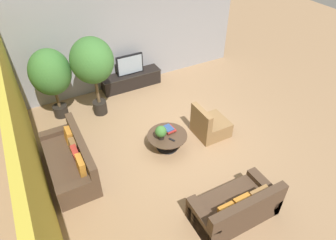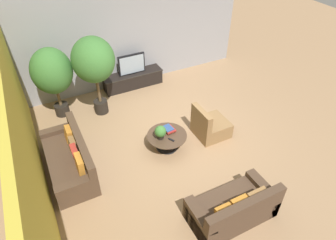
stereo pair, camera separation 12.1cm
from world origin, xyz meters
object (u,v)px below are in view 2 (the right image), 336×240
couch_near_entry (233,209)px  potted_palm_corner (93,62)px  couch_by_wall (70,160)px  television (132,64)px  potted_palm_tall (52,72)px  potted_plant_tabletop (160,132)px  media_console (133,79)px  armchair_wicker (210,126)px  coffee_table (167,139)px

couch_near_entry → potted_palm_corner: (-1.22, 4.45, 1.28)m
couch_by_wall → couch_near_entry: bearing=42.7°
television → couch_near_entry: bearing=-90.9°
television → potted_palm_tall: 2.41m
potted_palm_tall → potted_plant_tabletop: (1.81, -2.55, -0.73)m
couch_near_entry → potted_plant_tabletop: size_ratio=4.78×
couch_near_entry → potted_palm_tall: 5.43m
couch_near_entry → potted_palm_tall: size_ratio=0.83×
potted_palm_tall → television: bearing=11.4°
potted_palm_tall → potted_palm_corner: size_ratio=0.89×
television → potted_plant_tabletop: (-0.49, -3.02, -0.19)m
potted_palm_tall → couch_by_wall: bearing=-96.1°
television → potted_palm_corner: size_ratio=0.37×
media_console → potted_plant_tabletop: potted_plant_tabletop is taller
armchair_wicker → couch_by_wall: bearing=83.2°
couch_by_wall → media_console: bearing=136.4°
coffee_table → potted_palm_tall: (-1.99, 2.53, 1.04)m
media_console → coffee_table: (-0.31, -2.99, 0.03)m
potted_palm_tall → media_console: bearing=11.5°
media_console → coffee_table: 3.01m
couch_near_entry → potted_plant_tabletop: bearing=-79.9°
coffee_table → couch_near_entry: size_ratio=0.58×
media_console → potted_plant_tabletop: bearing=-99.2°
couch_by_wall → potted_palm_tall: bearing=173.9°
armchair_wicker → potted_palm_corner: (-2.17, 2.19, 1.30)m
television → potted_plant_tabletop: bearing=-99.2°
potted_plant_tabletop → coffee_table: bearing=7.9°
potted_palm_tall → potted_palm_corner: potted_palm_corner is taller
coffee_table → potted_plant_tabletop: 0.36m
media_console → potted_palm_tall: 2.58m
potted_palm_corner → potted_plant_tabletop: size_ratio=6.47×
armchair_wicker → media_console: bearing=15.9°
media_console → potted_palm_tall: bearing=-168.5°
media_console → coffee_table: size_ratio=1.96×
television → couch_by_wall: television is taller
media_console → television: size_ratio=2.25×
couch_near_entry → potted_palm_corner: size_ratio=0.74×
media_console → coffee_table: media_console is taller
couch_near_entry → potted_palm_tall: bearing=-65.4°
coffee_table → couch_by_wall: size_ratio=0.47×
coffee_table → armchair_wicker: (1.18, -0.07, -0.00)m
media_console → coffee_table: bearing=-95.9°
potted_palm_tall → potted_plant_tabletop: 3.21m
couch_by_wall → potted_palm_corner: (1.23, 1.79, 1.28)m
media_console → armchair_wicker: (0.87, -3.06, 0.03)m
couch_near_entry → media_console: bearing=-90.9°
television → potted_palm_corner: potted_palm_corner is taller
couch_by_wall → television: bearing=136.3°
coffee_table → potted_plant_tabletop: bearing=-172.1°
potted_palm_tall → coffee_table: bearing=-51.7°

